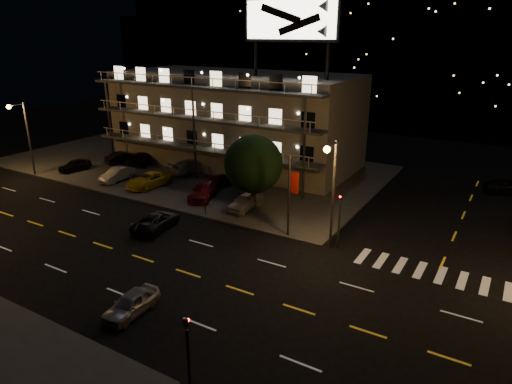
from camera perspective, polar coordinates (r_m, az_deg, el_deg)
The scene contains 24 objects.
ground at distance 31.67m, azimuth -11.34°, elevation -9.03°, with size 140.00×140.00×0.00m, color black.
curb_nw at distance 54.28m, azimuth -8.41°, elevation 3.37°, with size 44.00×24.00×0.15m, color #393936.
motel at distance 53.78m, azimuth -2.64°, elevation 9.18°, with size 28.00×13.80×18.10m.
hill_backdrop at distance 92.60m, azimuth 15.70°, elevation 16.66°, with size 120.00×25.00×24.00m.
streetlight_nw at distance 54.24m, azimuth -26.95°, elevation 6.78°, with size 0.44×1.92×8.00m.
streetlight_nc at distance 31.77m, azimuth 9.45°, elevation 0.95°, with size 0.44×1.92×8.00m.
signal_nw at distance 32.92m, azimuth 10.40°, elevation -2.88°, with size 0.20×0.27×4.60m.
signal_sw at distance 19.88m, azimuth -8.50°, elevation -19.09°, with size 0.20×0.27×4.60m.
banner_north at distance 33.96m, azimuth 4.26°, elevation -0.35°, with size 0.83×0.16×6.40m.
stop_sign at distance 38.73m, azimuth -6.42°, elevation -0.59°, with size 0.91×0.11×2.61m.
tree at distance 38.97m, azimuth -0.37°, elevation 3.30°, with size 5.23×5.04×6.59m.
lot_car_0 at distance 55.01m, azimuth -21.72°, elevation 3.14°, with size 1.45×3.60×1.23m, color black.
lot_car_1 at distance 49.72m, azimuth -16.99°, elevation 2.13°, with size 1.44×4.13×1.36m, color #99999E.
lot_car_2 at distance 46.96m, azimuth -13.21°, elevation 1.50°, with size 2.32×5.03×1.40m, color gold.
lot_car_3 at distance 42.92m, azimuth -6.53°, elevation 0.20°, with size 1.97×4.84×1.40m, color #5B0D18.
lot_car_4 at distance 39.81m, azimuth -1.36°, elevation -1.24°, with size 1.64×4.07×1.39m, color #99999E.
lot_car_5 at distance 56.06m, azimuth -16.17°, elevation 4.15°, with size 1.51×4.32×1.42m, color black.
lot_car_6 at distance 55.49m, azimuth -14.02°, elevation 4.16°, with size 2.27×4.92×1.37m, color black.
lot_car_7 at distance 50.76m, azimuth -8.14°, elevation 3.22°, with size 2.09×5.15×1.50m, color #99999E.
lot_car_8 at distance 46.09m, azimuth -4.04°, elevation 1.53°, with size 1.45×3.61×1.23m, color black.
lot_car_9 at distance 44.25m, azimuth -0.66°, elevation 0.82°, with size 1.32×3.78×1.25m, color #5B0D18.
side_car_3 at distance 50.61m, azimuth 28.91°, elevation 0.67°, with size 1.68×4.19×1.43m, color black.
road_car_east at distance 26.93m, azimuth -15.37°, elevation -13.31°, with size 1.49×3.70×1.26m, color #99999E.
road_car_west at distance 37.19m, azimuth -12.33°, elevation -3.55°, with size 2.16×4.68×1.30m, color black.
Camera 1 is at (19.26, -20.27, 14.87)m, focal length 32.00 mm.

